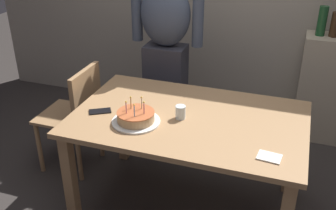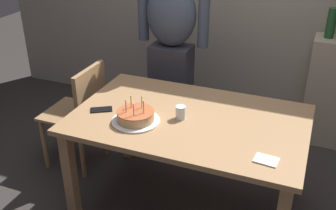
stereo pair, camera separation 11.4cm
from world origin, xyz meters
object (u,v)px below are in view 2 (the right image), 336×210
water_glass_near (181,112)px  dining_chair (81,109)px  cell_phone (101,110)px  napkin_stack (266,160)px  person_man_bearded (171,51)px  birthday_cake (136,117)px

water_glass_near → dining_chair: size_ratio=0.10×
dining_chair → cell_phone: bearing=50.4°
cell_phone → napkin_stack: same height
napkin_stack → person_man_bearded: person_man_bearded is taller
birthday_cake → cell_phone: birthday_cake is taller
birthday_cake → cell_phone: bearing=169.4°
birthday_cake → napkin_stack: 0.85m
birthday_cake → cell_phone: size_ratio=2.13×
water_glass_near → dining_chair: (-0.92, 0.23, -0.27)m
cell_phone → birthday_cake: bearing=-41.9°
birthday_cake → dining_chair: 0.81m
birthday_cake → cell_phone: 0.29m
dining_chair → water_glass_near: bearing=75.7°
birthday_cake → napkin_stack: birthday_cake is taller
birthday_cake → person_man_bearded: (-0.14, 0.97, 0.10)m
cell_phone → water_glass_near: bearing=-21.7°
birthday_cake → water_glass_near: birthday_cake is taller
dining_chair → birthday_cake: bearing=60.8°
water_glass_near → cell_phone: 0.54m
birthday_cake → cell_phone: (-0.28, 0.05, -0.03)m
dining_chair → napkin_stack: bearing=71.8°
napkin_stack → person_man_bearded: 1.47m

